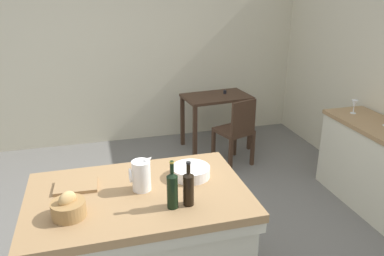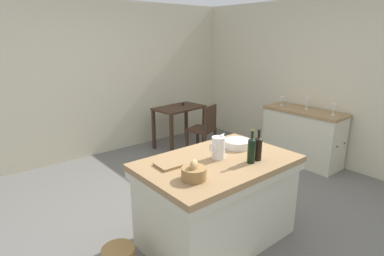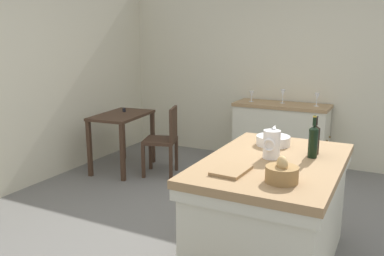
% 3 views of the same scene
% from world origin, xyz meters
% --- Properties ---
extents(ground_plane, '(6.76, 6.76, 0.00)m').
position_xyz_m(ground_plane, '(0.00, 0.00, 0.00)').
color(ground_plane, '#66635E').
extents(wall_back, '(5.32, 0.12, 2.60)m').
position_xyz_m(wall_back, '(0.00, 2.60, 1.30)').
color(wall_back, beige).
rests_on(wall_back, ground).
extents(island_table, '(1.51, 0.98, 0.87)m').
position_xyz_m(island_table, '(-0.26, -0.55, 0.47)').
color(island_table, '#99754C').
rests_on(island_table, ground).
extents(side_cabinet, '(0.52, 1.29, 0.88)m').
position_xyz_m(side_cabinet, '(2.26, 0.06, 0.44)').
color(side_cabinet, '#99754C').
rests_on(side_cabinet, ground).
extents(writing_desk, '(0.95, 0.65, 0.82)m').
position_xyz_m(writing_desk, '(1.16, 1.93, 0.64)').
color(writing_desk, '#3D281C').
rests_on(writing_desk, ground).
extents(wooden_chair, '(0.50, 0.50, 0.90)m').
position_xyz_m(wooden_chair, '(1.22, 1.30, 0.49)').
color(wooden_chair, '#3D281C').
rests_on(wooden_chair, ground).
extents(pitcher, '(0.17, 0.13, 0.26)m').
position_xyz_m(pitcher, '(-0.23, -0.52, 0.98)').
color(pitcher, white).
rests_on(pitcher, island_table).
extents(wash_bowl, '(0.29, 0.29, 0.08)m').
position_xyz_m(wash_bowl, '(0.15, -0.43, 0.91)').
color(wash_bowl, white).
rests_on(wash_bowl, island_table).
extents(bread_basket, '(0.21, 0.21, 0.17)m').
position_xyz_m(bread_basket, '(-0.71, -0.73, 0.93)').
color(bread_basket, olive).
rests_on(bread_basket, island_table).
extents(cutting_board, '(0.31, 0.22, 0.02)m').
position_xyz_m(cutting_board, '(-0.67, -0.37, 0.88)').
color(cutting_board, '#99754C').
rests_on(cutting_board, island_table).
extents(wine_bottle_dark, '(0.07, 0.07, 0.31)m').
position_xyz_m(wine_bottle_dark, '(0.04, -0.79, 0.99)').
color(wine_bottle_dark, black).
rests_on(wine_bottle_dark, island_table).
extents(wine_bottle_amber, '(0.07, 0.07, 0.33)m').
position_xyz_m(wine_bottle_amber, '(-0.07, -0.80, 1.00)').
color(wine_bottle_amber, black).
rests_on(wine_bottle_amber, island_table).
extents(wine_glass_middle, '(0.07, 0.07, 0.15)m').
position_xyz_m(wine_glass_middle, '(2.25, 0.49, 0.99)').
color(wine_glass_middle, white).
rests_on(wine_glass_middle, side_cabinet).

